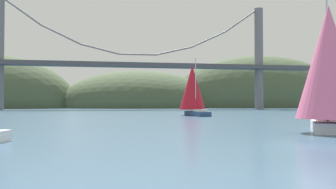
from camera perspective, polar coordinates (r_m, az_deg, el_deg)
name	(u,v)px	position (r m, az deg, el deg)	size (l,w,h in m)	color
ground_plane	(320,146)	(20.29, 22.85, -7.56)	(360.00, 360.00, 0.00)	#385670
headland_right	(262,107)	(167.67, 14.58, -1.98)	(87.77, 44.00, 46.20)	#425138
headland_center	(140,108)	(152.71, -4.47, -2.09)	(69.16, 44.00, 31.26)	#425138
suspension_bridge	(137,61)	(113.13, -4.85, 5.27)	(116.72, 6.00, 33.70)	slate
sailboat_crimson_sail	(193,89)	(62.47, 3.92, 0.87)	(4.89, 8.65, 9.76)	navy
sailboat_pink_spinnaker	(329,66)	(28.85, 24.06, 4.09)	(7.08, 8.87, 10.37)	white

